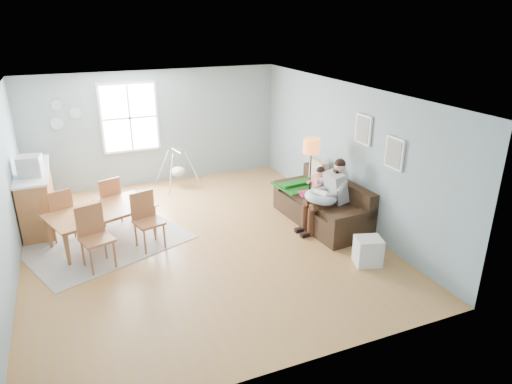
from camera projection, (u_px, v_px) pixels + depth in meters
name	position (u px, v px, depth m)	size (l,w,h in m)	color
room	(193.00, 110.00, 7.48)	(8.40, 9.40, 3.90)	#AF7A3E
window	(130.00, 118.00, 10.52)	(1.32, 0.08, 1.62)	white
pictures	(378.00, 141.00, 7.86)	(0.05, 1.34, 0.74)	white
wall_plates	(63.00, 115.00, 9.96)	(0.67, 0.02, 0.66)	#8CA2A8
sofa	(324.00, 207.00, 9.04)	(1.09, 2.26, 0.89)	black
green_throw	(301.00, 184.00, 9.52)	(1.00, 0.83, 0.04)	#166219
beige_pillow	(318.00, 173.00, 9.43)	(0.15, 0.55, 0.55)	#C4AF95
father	(328.00, 193.00, 8.56)	(0.97, 0.45, 1.40)	gray
nursing_pillow	(321.00, 197.00, 8.51)	(0.60, 0.60, 0.16)	#ACBED7
infant	(319.00, 193.00, 8.51)	(0.25, 0.39, 0.14)	white
toddler	(315.00, 184.00, 9.02)	(0.56, 0.28, 0.87)	silver
floor_lamp	(311.00, 153.00, 8.93)	(0.33, 0.33, 1.63)	black
storage_cube	(368.00, 251.00, 7.55)	(0.51, 0.47, 0.46)	silver
rug	(106.00, 242.00, 8.33)	(2.69, 2.04, 0.01)	#A49C96
dining_table	(104.00, 227.00, 8.22)	(1.80, 1.00, 0.63)	#976331
chair_sw	(94.00, 232.00, 7.37)	(0.58, 0.58, 1.04)	#996135
chair_se	(146.00, 216.00, 8.00)	(0.56, 0.56, 1.01)	#996135
chair_nw	(60.00, 211.00, 8.25)	(0.58, 0.58, 0.99)	#996135
chair_ne	(109.00, 198.00, 8.89)	(0.55, 0.55, 0.96)	#996135
counter	(37.00, 196.00, 8.90)	(0.60, 2.00, 1.12)	#976331
monitor	(30.00, 166.00, 8.31)	(0.44, 0.42, 0.37)	#B3B3B8
baby_swing	(178.00, 171.00, 10.86)	(1.01, 1.03, 0.90)	#B3B3B8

